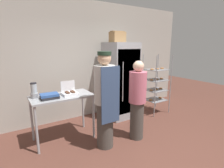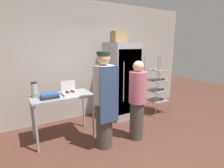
# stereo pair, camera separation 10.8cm
# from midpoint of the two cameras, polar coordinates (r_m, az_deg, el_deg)

# --- Properties ---
(ground_plane) EXTENTS (14.00, 14.00, 0.00)m
(ground_plane) POSITION_cam_midpoint_polar(r_m,az_deg,el_deg) (3.38, 8.42, -21.45)
(ground_plane) COLOR brown
(back_wall) EXTENTS (6.40, 0.12, 2.98)m
(back_wall) POSITION_cam_midpoint_polar(r_m,az_deg,el_deg) (4.70, -8.86, 7.62)
(back_wall) COLOR #ADA89E
(back_wall) RESTS_ON ground_plane
(refrigerator) EXTENTS (0.73, 0.77, 1.95)m
(refrigerator) POSITION_cam_midpoint_polar(r_m,az_deg,el_deg) (4.59, 2.12, 1.16)
(refrigerator) COLOR #9EA0A5
(refrigerator) RESTS_ON ground_plane
(baking_rack) EXTENTS (0.61, 0.53, 1.64)m
(baking_rack) POSITION_cam_midpoint_polar(r_m,az_deg,el_deg) (5.01, 13.66, -0.10)
(baking_rack) COLOR #93969B
(baking_rack) RESTS_ON ground_plane
(prep_counter) EXTENTS (1.17, 0.62, 0.92)m
(prep_counter) POSITION_cam_midpoint_polar(r_m,az_deg,el_deg) (3.60, -16.83, -5.37)
(prep_counter) COLOR #9EA0A5
(prep_counter) RESTS_ON ground_plane
(donut_box) EXTENTS (0.29, 0.23, 0.27)m
(donut_box) POSITION_cam_midpoint_polar(r_m,az_deg,el_deg) (3.55, -14.46, -2.76)
(donut_box) COLOR white
(donut_box) RESTS_ON prep_counter
(blender_pitcher) EXTENTS (0.14, 0.14, 0.29)m
(blender_pitcher) POSITION_cam_midpoint_polar(r_m,az_deg,el_deg) (3.56, -24.89, -2.17)
(blender_pitcher) COLOR #99999E
(blender_pitcher) RESTS_ON prep_counter
(binder_stack) EXTENTS (0.32, 0.24, 0.09)m
(binder_stack) POSITION_cam_midpoint_polar(r_m,az_deg,el_deg) (3.43, -20.59, -3.74)
(binder_stack) COLOR #232328
(binder_stack) RESTS_ON prep_counter
(cardboard_storage_box) EXTENTS (0.35, 0.28, 0.27)m
(cardboard_storage_box) POSITION_cam_midpoint_polar(r_m,az_deg,el_deg) (4.48, 1.07, 15.12)
(cardboard_storage_box) COLOR #A87F51
(cardboard_storage_box) RESTS_ON refrigerator
(person_baker) EXTENTS (0.38, 0.40, 1.78)m
(person_baker) POSITION_cam_midpoint_polar(r_m,az_deg,el_deg) (3.16, -3.31, -5.13)
(person_baker) COLOR #47423D
(person_baker) RESTS_ON ground_plane
(person_customer) EXTENTS (0.34, 0.34, 1.60)m
(person_customer) POSITION_cam_midpoint_polar(r_m,az_deg,el_deg) (3.51, 7.41, -5.26)
(person_customer) COLOR #47423D
(person_customer) RESTS_ON ground_plane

